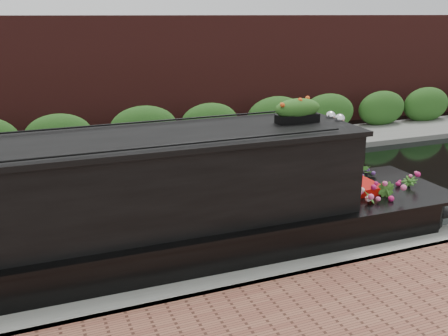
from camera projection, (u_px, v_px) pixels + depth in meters
name	position (u px, v px, depth m)	size (l,w,h in m)	color
ground	(196.00, 211.00, 10.69)	(80.00, 80.00, 0.00)	black
near_bank_coping	(264.00, 285.00, 7.76)	(40.00, 0.60, 0.50)	gray
far_bank_path	(149.00, 160.00, 14.41)	(40.00, 2.40, 0.34)	slate
far_hedge	(142.00, 152.00, 15.21)	(40.00, 1.10, 2.80)	#28571D
far_brick_wall	(128.00, 137.00, 17.07)	(40.00, 1.00, 8.00)	#4D1D1A
narrowboat	(100.00, 226.00, 7.82)	(12.35, 2.36, 2.89)	black
rope_fender	(427.00, 208.00, 10.40)	(0.33, 0.33, 0.43)	#856446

